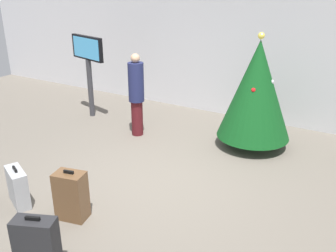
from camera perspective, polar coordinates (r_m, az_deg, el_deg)
ground_plane at (r=5.89m, az=-2.73°, el=-8.60°), size 16.00×16.00×0.00m
back_wall at (r=8.50m, az=11.06°, el=11.63°), size 16.00×0.20×3.10m
holiday_tree at (r=6.91m, az=13.52°, el=5.46°), size 1.35×1.35×2.14m
flight_info_kiosk at (r=8.51m, az=-12.28°, el=10.06°), size 1.07×0.36×1.84m
traveller_0 at (r=7.35m, az=-4.92°, el=5.09°), size 0.44×0.44×1.67m
suitcase_0 at (r=4.32m, az=-19.61°, el=-17.21°), size 0.50×0.37×0.72m
suitcase_1 at (r=5.63m, az=-22.23°, el=-8.76°), size 0.53×0.38×0.57m
suitcase_3 at (r=5.07m, az=-14.75°, el=-10.40°), size 0.44×0.35×0.71m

